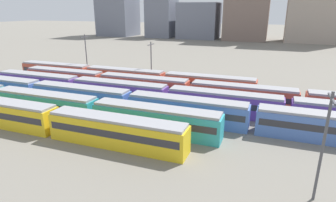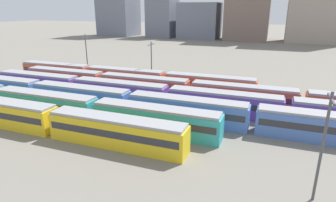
# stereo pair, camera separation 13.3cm
# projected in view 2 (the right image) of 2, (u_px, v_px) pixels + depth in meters

# --- Properties ---
(ground_plane) EXTENTS (600.00, 600.00, 0.00)m
(ground_plane) POSITION_uv_depth(u_px,v_px,m) (28.00, 94.00, 56.08)
(ground_plane) COLOR slate
(train_track_0) EXTENTS (55.80, 3.06, 3.75)m
(train_track_0) POSITION_uv_depth(u_px,v_px,m) (3.00, 112.00, 40.86)
(train_track_0) COLOR yellow
(train_track_0) RESTS_ON ground_plane
(train_track_1) EXTENTS (55.80, 3.06, 3.75)m
(train_track_1) POSITION_uv_depth(u_px,v_px,m) (46.00, 104.00, 44.48)
(train_track_1) COLOR teal
(train_track_1) RESTS_ON ground_plane
(train_track_2) EXTENTS (74.70, 3.06, 3.75)m
(train_track_2) POSITION_uv_depth(u_px,v_px,m) (130.00, 103.00, 44.98)
(train_track_2) COLOR #4C70BC
(train_track_2) RESTS_ON ground_plane
(train_track_3) EXTENTS (93.60, 3.06, 3.75)m
(train_track_3) POSITION_uv_depth(u_px,v_px,m) (224.00, 103.00, 44.90)
(train_track_3) COLOR #6B429E
(train_track_3) RESTS_ON ground_plane
(train_track_4) EXTENTS (112.50, 3.06, 3.75)m
(train_track_4) POSITION_uv_depth(u_px,v_px,m) (302.00, 102.00, 45.57)
(train_track_4) COLOR #BC4C38
(train_track_4) RESTS_ON ground_plane
(train_track_5) EXTENTS (55.80, 3.06, 3.75)m
(train_track_5) POSITION_uv_depth(u_px,v_px,m) (125.00, 77.00, 62.05)
(train_track_5) COLOR #BC4C38
(train_track_5) RESTS_ON ground_plane
(catenary_pole_0) EXTENTS (0.24, 3.20, 10.01)m
(catenary_pole_0) POSITION_uv_depth(u_px,v_px,m) (323.00, 143.00, 23.38)
(catenary_pole_0) COLOR #4C4C51
(catenary_pole_0) RESTS_ON ground_plane
(catenary_pole_1) EXTENTS (0.24, 3.20, 10.48)m
(catenary_pole_1) POSITION_uv_depth(u_px,v_px,m) (87.00, 54.00, 67.83)
(catenary_pole_1) COLOR #4C4C51
(catenary_pole_1) RESTS_ON ground_plane
(catenary_pole_3) EXTENTS (0.24, 3.20, 9.47)m
(catenary_pole_3) POSITION_uv_depth(u_px,v_px,m) (151.00, 61.00, 61.90)
(catenary_pole_3) COLOR #4C4C51
(catenary_pole_3) RESTS_ON ground_plane
(distant_building_0) EXTENTS (20.92, 20.47, 39.23)m
(distant_building_0) POSITION_uv_depth(u_px,v_px,m) (118.00, 3.00, 175.34)
(distant_building_0) COLOR slate
(distant_building_0) RESTS_ON ground_plane
(distant_building_1) EXTENTS (15.18, 17.69, 27.50)m
(distant_building_1) POSITION_uv_depth(u_px,v_px,m) (163.00, 13.00, 167.16)
(distant_building_1) COLOR slate
(distant_building_1) RESTS_ON ground_plane
(distant_building_2) EXTENTS (22.18, 18.46, 19.59)m
(distant_building_2) POSITION_uv_depth(u_px,v_px,m) (200.00, 21.00, 160.73)
(distant_building_2) COLOR slate
(distant_building_2) RESTS_ON ground_plane
(distant_building_3) EXTENTS (22.20, 21.00, 39.77)m
(distant_building_3) POSITION_uv_depth(u_px,v_px,m) (249.00, 2.00, 148.80)
(distant_building_3) COLOR #7A665B
(distant_building_3) RESTS_ON ground_plane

